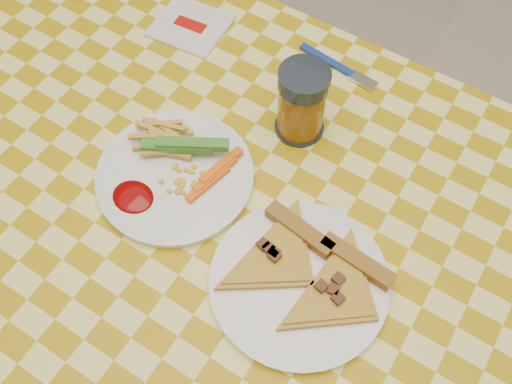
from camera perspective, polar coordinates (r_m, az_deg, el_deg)
ground at (r=1.56m, az=-1.99°, el=-15.70°), size 8.00×8.00×0.00m
table at (r=0.91m, az=-3.28°, el=-4.83°), size 1.28×0.88×0.76m
plate_left at (r=0.88m, az=-8.08°, el=1.53°), size 0.26×0.26×0.01m
plate_right at (r=0.80m, az=4.32°, el=-9.00°), size 0.25×0.25×0.01m
fries_veggies at (r=0.88m, az=-8.01°, el=3.13°), size 0.20×0.18×0.04m
pizza_slices at (r=0.79m, az=5.23°, el=-7.82°), size 0.25×0.23×0.02m
drink_glass at (r=0.89m, az=4.60°, el=8.87°), size 0.08×0.08×0.13m
napkin at (r=1.09m, az=-6.57°, el=16.19°), size 0.14×0.13×0.01m
fork at (r=1.02m, az=8.26°, el=12.31°), size 0.16×0.03×0.01m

